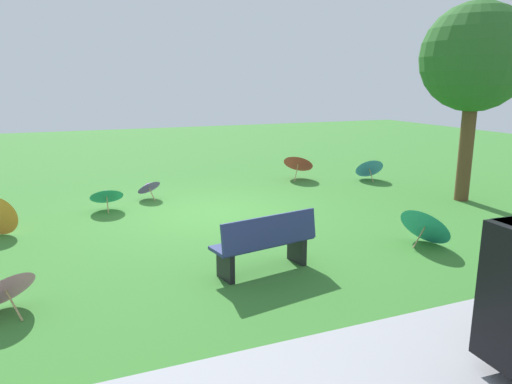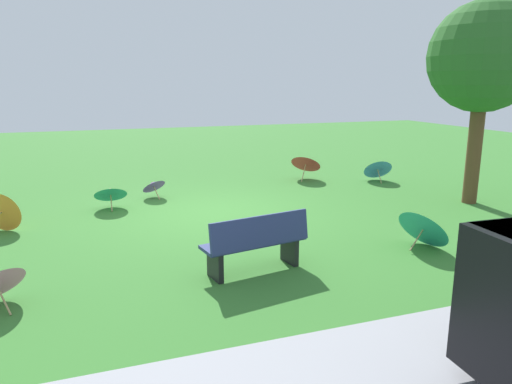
{
  "view_description": "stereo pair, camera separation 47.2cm",
  "coord_description": "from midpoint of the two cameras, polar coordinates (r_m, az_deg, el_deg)",
  "views": [
    {
      "loc": [
        2.92,
        9.56,
        2.78
      ],
      "look_at": [
        -0.67,
        0.87,
        0.6
      ],
      "focal_mm": 33.5,
      "sensor_mm": 36.0,
      "label": 1
    },
    {
      "loc": [
        2.48,
        9.73,
        2.78
      ],
      "look_at": [
        -0.67,
        0.87,
        0.6
      ],
      "focal_mm": 33.5,
      "sensor_mm": 36.0,
      "label": 2
    }
  ],
  "objects": [
    {
      "name": "ground",
      "position": [
        10.39,
        -3.76,
        -2.49
      ],
      "size": [
        40.0,
        40.0,
        0.0
      ],
      "primitive_type": "plane",
      "color": "#387A2D"
    },
    {
      "name": "park_bench",
      "position": [
        7.07,
        1.96,
        -6.07
      ],
      "size": [
        1.66,
        0.76,
        0.9
      ],
      "color": "navy",
      "rests_on": "ground"
    },
    {
      "name": "shade_tree",
      "position": [
        12.11,
        26.6,
        14.07
      ],
      "size": [
        2.44,
        2.44,
        4.53
      ],
      "color": "brown",
      "rests_on": "ground"
    },
    {
      "name": "parasol_blue_1",
      "position": [
        14.09,
        15.22,
        2.79
      ],
      "size": [
        0.92,
        0.81,
        0.71
      ],
      "color": "tan",
      "rests_on": "ground"
    },
    {
      "name": "parasol_purple_0",
      "position": [
        11.82,
        -11.08,
        0.86
      ],
      "size": [
        0.74,
        0.72,
        0.56
      ],
      "color": "tan",
      "rests_on": "ground"
    },
    {
      "name": "parasol_orange_0",
      "position": [
        10.1,
        -26.75,
        -2.03
      ],
      "size": [
        0.83,
        0.76,
        0.79
      ],
      "color": "tan",
      "rests_on": "ground"
    },
    {
      "name": "parasol_red_0",
      "position": [
        13.9,
        7.0,
        3.6
      ],
      "size": [
        1.16,
        1.16,
        0.85
      ],
      "color": "tan",
      "rests_on": "ground"
    },
    {
      "name": "parasol_teal_0",
      "position": [
        11.01,
        -15.83,
        0.0
      ],
      "size": [
        0.72,
        0.68,
        0.65
      ],
      "color": "tan",
      "rests_on": "ground"
    },
    {
      "name": "parasol_teal_2",
      "position": [
        8.66,
        21.05,
        -3.82
      ],
      "size": [
        0.96,
        1.08,
        0.79
      ],
      "color": "tan",
      "rests_on": "ground"
    }
  ]
}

